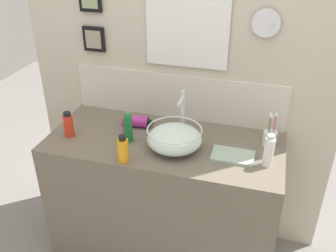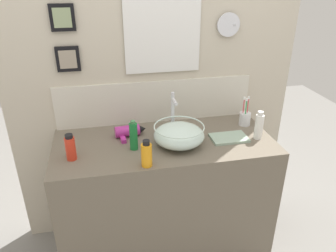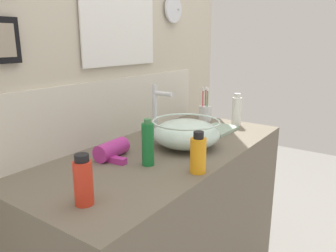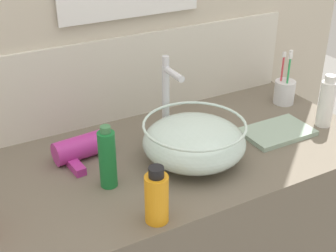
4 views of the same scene
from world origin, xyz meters
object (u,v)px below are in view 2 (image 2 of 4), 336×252
shampoo_bottle (259,126)px  hand_towel (229,138)px  glass_bowl_sink (179,135)px  spray_bottle (70,148)px  hair_drier (129,131)px  lotion_bottle (147,154)px  soap_dispenser (134,136)px  faucet (173,111)px  toothbrush_cup (245,118)px

shampoo_bottle → hand_towel: size_ratio=0.80×
glass_bowl_sink → hand_towel: bearing=0.5°
glass_bowl_sink → spray_bottle: size_ratio=1.96×
glass_bowl_sink → shampoo_bottle: shampoo_bottle is taller
hair_drier → lotion_bottle: (0.06, -0.36, 0.04)m
soap_dispenser → spray_bottle: (-0.35, -0.04, -0.01)m
soap_dispenser → shampoo_bottle: size_ratio=1.01×
lotion_bottle → shampoo_bottle: shampoo_bottle is taller
faucet → hair_drier: bearing=178.4°
toothbrush_cup → hand_towel: toothbrush_cup is taller
lotion_bottle → faucet: bearing=57.8°
spray_bottle → lotion_bottle: 0.43m
hair_drier → soap_dispenser: size_ratio=1.10×
glass_bowl_sink → soap_dispenser: bearing=179.6°
shampoo_bottle → hand_towel: (-0.18, 0.03, -0.08)m
lotion_bottle → toothbrush_cup: bearing=27.0°
faucet → spray_bottle: faucet is taller
soap_dispenser → lotion_bottle: (0.05, -0.19, -0.02)m
soap_dispenser → spray_bottle: 0.35m
glass_bowl_sink → lotion_bottle: 0.29m
glass_bowl_sink → faucet: (0.00, 0.16, 0.09)m
faucet → soap_dispenser: faucet is taller
soap_dispenser → lotion_bottle: soap_dispenser is taller
hair_drier → toothbrush_cup: (0.78, 0.01, 0.01)m
spray_bottle → hair_drier: bearing=31.6°
toothbrush_cup → hair_drier: bearing=-179.6°
faucet → lotion_bottle: faucet is taller
lotion_bottle → glass_bowl_sink: bearing=40.6°
glass_bowl_sink → hair_drier: glass_bowl_sink is taller
glass_bowl_sink → shampoo_bottle: size_ratio=1.68×
toothbrush_cup → hand_towel: 0.25m
toothbrush_cup → lotion_bottle: toothbrush_cup is taller
glass_bowl_sink → shampoo_bottle: (0.50, -0.02, 0.02)m
soap_dispenser → hand_towel: size_ratio=0.81×
toothbrush_cup → hand_towel: size_ratio=0.89×
spray_bottle → soap_dispenser: bearing=6.8°
toothbrush_cup → soap_dispenser: 0.79m
hair_drier → soap_dispenser: bearing=-86.9°
soap_dispenser → toothbrush_cup: bearing=12.8°
soap_dispenser → shampoo_bottle: (0.77, -0.02, -0.00)m
hand_towel → shampoo_bottle: bearing=-8.1°
glass_bowl_sink → toothbrush_cup: size_ratio=1.51×
toothbrush_cup → shampoo_bottle: toothbrush_cup is taller
toothbrush_cup → glass_bowl_sink: bearing=-160.5°
hair_drier → spray_bottle: 0.40m
toothbrush_cup → spray_bottle: size_ratio=1.30×
soap_dispenser → hand_towel: bearing=0.1°
hair_drier → spray_bottle: (-0.34, -0.21, 0.04)m
faucet → soap_dispenser: bearing=-149.1°
soap_dispenser → spray_bottle: soap_dispenser is taller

